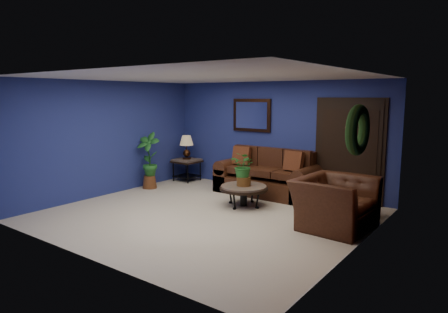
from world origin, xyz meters
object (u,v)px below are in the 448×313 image
Objects in this scene: armchair at (335,203)px; end_table at (187,164)px; sofa at (268,179)px; coffee_table at (244,188)px; side_chair at (290,174)px; table_lamp at (187,144)px.

end_table is at bearing 77.01° from armchair.
sofa is 3.66× the size of end_table.
sofa is 1.17m from coffee_table.
sofa reaches higher than end_table.
sofa is at bearing 95.40° from coffee_table.
side_chair is at bearing 1.28° from end_table.
table_lamp is 4.67m from armchair.
armchair reaches higher than coffee_table.
side_chair is (0.40, 1.19, 0.16)m from coffee_table.
side_chair is 0.70× the size of armchair.
end_table is 4.64m from armchair.
table_lamp is at bearing 155.80° from coffee_table.
armchair is at bearing -33.52° from sofa.
end_table is at bearing -179.15° from sofa.
table_lamp is at bearing 135.00° from end_table.
end_table reaches higher than coffee_table.
side_chair is 2.07m from armchair.
coffee_table is 0.75× the size of armchair.
coffee_table is 1.06× the size of side_chair.
end_table is (-2.40, -0.04, 0.10)m from sofa.
armchair is (1.54, -1.39, -0.09)m from side_chair.
sofa is at bearing 0.85° from table_lamp.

